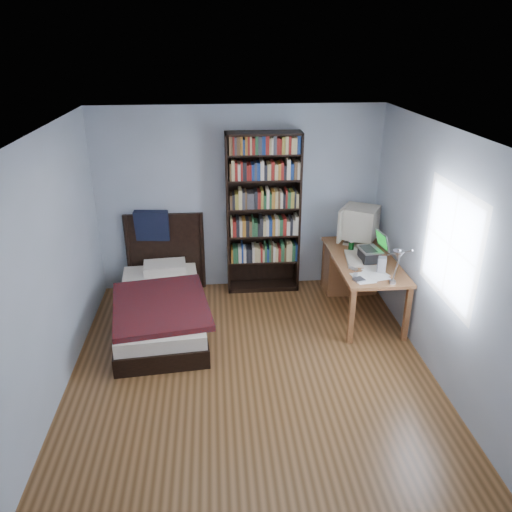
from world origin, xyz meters
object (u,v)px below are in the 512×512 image
object	(u,v)px
crt_monitor	(358,223)
soda_can	(351,246)
laptop	(371,253)
speaker	(382,265)
keyboard	(354,259)
desk	(353,267)
bed	(161,303)
desk_lamp	(398,258)
bookshelf	(263,215)

from	to	relation	value
crt_monitor	soda_can	bearing A→B (deg)	-120.64
laptop	speaker	xyz separation A→B (m)	(0.03, -0.34, -0.01)
keyboard	soda_can	world-z (taller)	soda_can
crt_monitor	keyboard	distance (m)	0.61
desk	speaker	world-z (taller)	speaker
crt_monitor	speaker	xyz separation A→B (m)	(0.05, -0.90, -0.20)
laptop	bed	xyz separation A→B (m)	(-2.59, -0.00, -0.58)
soda_can	bed	world-z (taller)	bed
desk	desk_lamp	size ratio (longest dim) A/B	2.66
soda_can	bed	bearing A→B (deg)	-172.46
desk	bed	distance (m)	2.58
soda_can	bookshelf	bearing A→B (deg)	156.18
soda_can	bookshelf	distance (m)	1.23
keyboard	desk_lamp	bearing A→B (deg)	-73.57
speaker	soda_can	bearing A→B (deg)	126.01
keyboard	bed	distance (m)	2.44
desk_lamp	bookshelf	bearing A→B (deg)	123.85
laptop	speaker	bearing A→B (deg)	-84.53
crt_monitor	soda_can	distance (m)	0.36
keyboard	bed	size ratio (longest dim) A/B	0.22
soda_can	bookshelf	xyz separation A→B (m)	(-1.09, 0.48, 0.30)
soda_can	desk	bearing A→B (deg)	60.11
laptop	soda_can	distance (m)	0.36
desk	soda_can	bearing A→B (deg)	-119.89
speaker	bookshelf	bearing A→B (deg)	158.29
desk_lamp	speaker	world-z (taller)	desk_lamp
speaker	soda_can	distance (m)	0.69
desk	bookshelf	distance (m)	1.41
laptop	soda_can	world-z (taller)	laptop
laptop	bed	size ratio (longest dim) A/B	0.18
bed	soda_can	bearing A→B (deg)	7.54
soda_can	bed	xyz separation A→B (m)	(-2.43, -0.32, -0.54)
keyboard	speaker	xyz separation A→B (m)	(0.23, -0.38, 0.08)
laptop	speaker	world-z (taller)	laptop
bookshelf	bed	xyz separation A→B (m)	(-1.34, -0.80, -0.84)
crt_monitor	desk_lamp	xyz separation A→B (m)	(-0.03, -1.55, 0.18)
crt_monitor	bookshelf	bearing A→B (deg)	168.81
keyboard	bookshelf	bearing A→B (deg)	152.69
desk	crt_monitor	xyz separation A→B (m)	(0.04, 0.06, 0.61)
speaker	laptop	bearing A→B (deg)	115.40
desk_lamp	laptop	bearing A→B (deg)	87.11
speaker	crt_monitor	bearing A→B (deg)	113.02
bed	bookshelf	bearing A→B (deg)	31.03
desk	soda_can	size ratio (longest dim) A/B	12.23
speaker	bed	world-z (taller)	bed
bookshelf	crt_monitor	bearing A→B (deg)	-11.19
desk	speaker	distance (m)	0.93
desk	bed	xyz separation A→B (m)	(-2.53, -0.50, -0.16)
crt_monitor	speaker	world-z (taller)	crt_monitor
desk	keyboard	size ratio (longest dim) A/B	3.37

